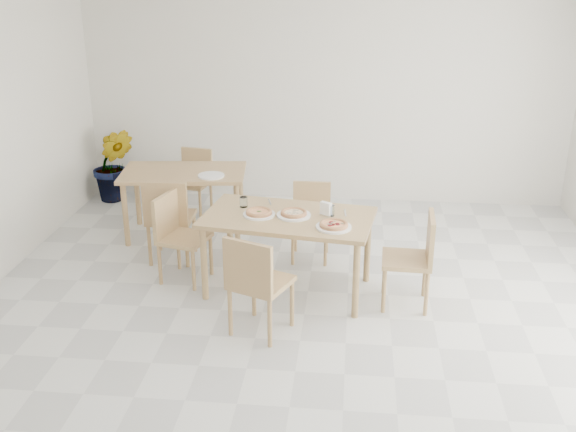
# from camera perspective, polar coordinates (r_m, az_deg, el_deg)

# --- Properties ---
(main_table) EXTENTS (1.63, 1.08, 0.75)m
(main_table) POSITION_cam_1_polar(r_m,az_deg,el_deg) (6.14, 0.00, -0.67)
(main_table) COLOR #A37F54
(main_table) RESTS_ON ground
(chair_south) EXTENTS (0.57, 0.57, 0.89)m
(chair_south) POSITION_cam_1_polar(r_m,az_deg,el_deg) (5.47, -2.76, -5.38)
(chair_south) COLOR tan
(chair_south) RESTS_ON ground
(chair_north) EXTENTS (0.39, 0.39, 0.78)m
(chair_north) POSITION_cam_1_polar(r_m,az_deg,el_deg) (6.95, 1.95, 0.07)
(chair_north) COLOR tan
(chair_north) RESTS_ON ground
(chair_west) EXTENTS (0.52, 0.52, 0.85)m
(chair_west) POSITION_cam_1_polar(r_m,az_deg,el_deg) (6.52, -9.41, -1.29)
(chair_west) COLOR tan
(chair_west) RESTS_ON ground
(chair_east) EXTENTS (0.45, 0.45, 0.87)m
(chair_east) POSITION_cam_1_polar(r_m,az_deg,el_deg) (6.05, 10.81, -3.16)
(chair_east) COLOR tan
(chair_east) RESTS_ON ground
(plate_margherita) EXTENTS (0.29, 0.29, 0.02)m
(plate_margherita) POSITION_cam_1_polar(r_m,az_deg,el_deg) (6.12, -2.47, 0.13)
(plate_margherita) COLOR white
(plate_margherita) RESTS_ON main_table
(plate_mushroom) EXTENTS (0.31, 0.31, 0.02)m
(plate_mushroom) POSITION_cam_1_polar(r_m,az_deg,el_deg) (6.10, 0.49, 0.07)
(plate_mushroom) COLOR white
(plate_mushroom) RESTS_ON main_table
(plate_pepperoni) EXTENTS (0.31, 0.31, 0.02)m
(plate_pepperoni) POSITION_cam_1_polar(r_m,az_deg,el_deg) (5.85, 3.89, -0.93)
(plate_pepperoni) COLOR white
(plate_pepperoni) RESTS_ON main_table
(pizza_margherita) EXTENTS (0.32, 0.32, 0.03)m
(pizza_margherita) POSITION_cam_1_polar(r_m,az_deg,el_deg) (6.12, -2.47, 0.33)
(pizza_margherita) COLOR tan
(pizza_margherita) RESTS_ON plate_margherita
(pizza_mushroom) EXTENTS (0.27, 0.27, 0.03)m
(pizza_mushroom) POSITION_cam_1_polar(r_m,az_deg,el_deg) (6.09, 0.49, 0.27)
(pizza_mushroom) COLOR tan
(pizza_mushroom) RESTS_ON plate_mushroom
(pizza_pepperoni) EXTENTS (0.33, 0.33, 0.03)m
(pizza_pepperoni) POSITION_cam_1_polar(r_m,az_deg,el_deg) (5.84, 3.89, -0.72)
(pizza_pepperoni) COLOR tan
(pizza_pepperoni) RESTS_ON plate_pepperoni
(tumbler_a) EXTENTS (0.07, 0.07, 0.10)m
(tumbler_a) POSITION_cam_1_polar(r_m,az_deg,el_deg) (6.33, -3.78, 1.19)
(tumbler_a) COLOR white
(tumbler_a) RESTS_ON main_table
(tumbler_b) EXTENTS (0.08, 0.08, 0.10)m
(tumbler_b) POSITION_cam_1_polar(r_m,az_deg,el_deg) (6.11, 3.60, 0.47)
(tumbler_b) COLOR white
(tumbler_b) RESTS_ON main_table
(napkin_holder) EXTENTS (0.13, 0.11, 0.13)m
(napkin_holder) POSITION_cam_1_polar(r_m,az_deg,el_deg) (6.10, 3.23, 0.57)
(napkin_holder) COLOR silver
(napkin_holder) RESTS_ON main_table
(fork_a) EXTENTS (0.03, 0.19, 0.01)m
(fork_a) POSITION_cam_1_polar(r_m,az_deg,el_deg) (6.19, 4.87, 0.26)
(fork_a) COLOR silver
(fork_a) RESTS_ON main_table
(fork_b) EXTENTS (0.06, 0.17, 0.01)m
(fork_b) POSITION_cam_1_polar(r_m,az_deg,el_deg) (6.45, -1.56, 1.19)
(fork_b) COLOR silver
(fork_b) RESTS_ON main_table
(second_table) EXTENTS (1.41, 0.90, 0.75)m
(second_table) POSITION_cam_1_polar(r_m,az_deg,el_deg) (7.50, -8.81, 3.09)
(second_table) COLOR tan
(second_table) RESTS_ON ground
(chair_back_s) EXTENTS (0.46, 0.46, 0.90)m
(chair_back_s) POSITION_cam_1_polar(r_m,az_deg,el_deg) (6.88, -10.06, 0.13)
(chair_back_s) COLOR tan
(chair_back_s) RESTS_ON ground
(chair_back_n) EXTENTS (0.46, 0.46, 0.79)m
(chair_back_n) POSITION_cam_1_polar(r_m,az_deg,el_deg) (8.21, -7.93, 3.30)
(chair_back_n) COLOR tan
(chair_back_n) RESTS_ON ground
(plate_empty) EXTENTS (0.28, 0.28, 0.02)m
(plate_empty) POSITION_cam_1_polar(r_m,az_deg,el_deg) (7.25, -6.52, 3.42)
(plate_empty) COLOR white
(plate_empty) RESTS_ON second_table
(potted_plant) EXTENTS (0.60, 0.52, 0.95)m
(potted_plant) POSITION_cam_1_polar(r_m,az_deg,el_deg) (8.84, -14.56, 4.22)
(potted_plant) COLOR #25661E
(potted_plant) RESTS_ON ground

